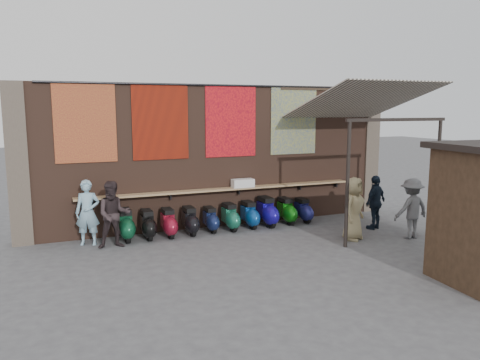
{
  "coord_description": "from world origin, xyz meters",
  "views": [
    {
      "loc": [
        -4.47,
        -9.84,
        3.36
      ],
      "look_at": [
        0.05,
        1.2,
        1.52
      ],
      "focal_mm": 35.0,
      "sensor_mm": 36.0,
      "label": 1
    }
  ],
  "objects_px": {
    "scooter_stool_1": "(148,225)",
    "scooter_stool_4": "(210,220)",
    "diner_right": "(114,215)",
    "scooter_stool_3": "(190,221)",
    "diner_left": "(88,213)",
    "shopper_tan": "(354,209)",
    "scooter_stool_2": "(168,223)",
    "scooter_stool_5": "(230,217)",
    "scooter_stool_9": "(303,210)",
    "scooter_stool_7": "(267,212)",
    "scooter_stool_8": "(286,211)",
    "scooter_stool_0": "(126,225)",
    "shelf_box": "(243,183)",
    "shopper_navy": "(375,202)",
    "shopper_grey": "(411,208)",
    "scooter_stool_6": "(249,215)"
  },
  "relations": [
    {
      "from": "scooter_stool_3",
      "to": "diner_right",
      "type": "bearing_deg",
      "value": -167.15
    },
    {
      "from": "shelf_box",
      "to": "diner_right",
      "type": "height_order",
      "value": "diner_right"
    },
    {
      "from": "scooter_stool_5",
      "to": "shopper_tan",
      "type": "relative_size",
      "value": 0.48
    },
    {
      "from": "scooter_stool_1",
      "to": "diner_right",
      "type": "xyz_separation_m",
      "value": [
        -0.9,
        -0.48,
        0.45
      ]
    },
    {
      "from": "scooter_stool_8",
      "to": "shopper_grey",
      "type": "distance_m",
      "value": 3.47
    },
    {
      "from": "scooter_stool_2",
      "to": "scooter_stool_1",
      "type": "bearing_deg",
      "value": 177.43
    },
    {
      "from": "scooter_stool_0",
      "to": "scooter_stool_8",
      "type": "relative_size",
      "value": 1.07
    },
    {
      "from": "scooter_stool_0",
      "to": "scooter_stool_7",
      "type": "height_order",
      "value": "scooter_stool_7"
    },
    {
      "from": "scooter_stool_7",
      "to": "diner_left",
      "type": "height_order",
      "value": "diner_left"
    },
    {
      "from": "scooter_stool_6",
      "to": "diner_left",
      "type": "distance_m",
      "value": 4.38
    },
    {
      "from": "shelf_box",
      "to": "scooter_stool_2",
      "type": "height_order",
      "value": "shelf_box"
    },
    {
      "from": "scooter_stool_0",
      "to": "scooter_stool_2",
      "type": "bearing_deg",
      "value": -3.15
    },
    {
      "from": "scooter_stool_2",
      "to": "scooter_stool_3",
      "type": "distance_m",
      "value": 0.59
    },
    {
      "from": "scooter_stool_6",
      "to": "shopper_tan",
      "type": "xyz_separation_m",
      "value": [
        1.98,
        -2.13,
        0.44
      ]
    },
    {
      "from": "scooter_stool_7",
      "to": "scooter_stool_8",
      "type": "distance_m",
      "value": 0.66
    },
    {
      "from": "scooter_stool_5",
      "to": "scooter_stool_7",
      "type": "xyz_separation_m",
      "value": [
        1.14,
        0.02,
        0.05
      ]
    },
    {
      "from": "scooter_stool_5",
      "to": "scooter_stool_0",
      "type": "bearing_deg",
      "value": 179.03
    },
    {
      "from": "scooter_stool_1",
      "to": "scooter_stool_4",
      "type": "distance_m",
      "value": 1.73
    },
    {
      "from": "scooter_stool_4",
      "to": "scooter_stool_6",
      "type": "bearing_deg",
      "value": 0.06
    },
    {
      "from": "shelf_box",
      "to": "scooter_stool_8",
      "type": "height_order",
      "value": "shelf_box"
    },
    {
      "from": "shopper_grey",
      "to": "shelf_box",
      "type": "bearing_deg",
      "value": -40.36
    },
    {
      "from": "scooter_stool_4",
      "to": "scooter_stool_9",
      "type": "bearing_deg",
      "value": 0.37
    },
    {
      "from": "scooter_stool_7",
      "to": "scooter_stool_9",
      "type": "height_order",
      "value": "scooter_stool_7"
    },
    {
      "from": "scooter_stool_5",
      "to": "scooter_stool_9",
      "type": "xyz_separation_m",
      "value": [
        2.35,
        0.07,
        -0.02
      ]
    },
    {
      "from": "scooter_stool_1",
      "to": "scooter_stool_2",
      "type": "relative_size",
      "value": 1.01
    },
    {
      "from": "scooter_stool_9",
      "to": "diner_left",
      "type": "relative_size",
      "value": 0.45
    },
    {
      "from": "scooter_stool_5",
      "to": "scooter_stool_7",
      "type": "distance_m",
      "value": 1.14
    },
    {
      "from": "scooter_stool_3",
      "to": "scooter_stool_8",
      "type": "height_order",
      "value": "scooter_stool_8"
    },
    {
      "from": "diner_right",
      "to": "shopper_navy",
      "type": "bearing_deg",
      "value": -4.3
    },
    {
      "from": "scooter_stool_0",
      "to": "scooter_stool_3",
      "type": "xyz_separation_m",
      "value": [
        1.68,
        -0.05,
        -0.04
      ]
    },
    {
      "from": "shopper_navy",
      "to": "diner_left",
      "type": "bearing_deg",
      "value": -32.33
    },
    {
      "from": "shelf_box",
      "to": "scooter_stool_3",
      "type": "distance_m",
      "value": 1.92
    },
    {
      "from": "shopper_navy",
      "to": "shopper_grey",
      "type": "distance_m",
      "value": 1.15
    },
    {
      "from": "scooter_stool_7",
      "to": "scooter_stool_8",
      "type": "height_order",
      "value": "scooter_stool_7"
    },
    {
      "from": "scooter_stool_4",
      "to": "shopper_tan",
      "type": "distance_m",
      "value": 3.83
    },
    {
      "from": "scooter_stool_3",
      "to": "diner_left",
      "type": "bearing_deg",
      "value": 179.13
    },
    {
      "from": "scooter_stool_0",
      "to": "scooter_stool_3",
      "type": "distance_m",
      "value": 1.69
    },
    {
      "from": "shelf_box",
      "to": "shopper_navy",
      "type": "relative_size",
      "value": 0.41
    },
    {
      "from": "shelf_box",
      "to": "shopper_tan",
      "type": "relative_size",
      "value": 0.39
    },
    {
      "from": "scooter_stool_4",
      "to": "diner_right",
      "type": "xyz_separation_m",
      "value": [
        -2.63,
        -0.51,
        0.48
      ]
    },
    {
      "from": "scooter_stool_8",
      "to": "shelf_box",
      "type": "bearing_deg",
      "value": 168.24
    },
    {
      "from": "scooter_stool_3",
      "to": "shopper_navy",
      "type": "bearing_deg",
      "value": -15.74
    },
    {
      "from": "scooter_stool_6",
      "to": "scooter_stool_9",
      "type": "bearing_deg",
      "value": 0.58
    },
    {
      "from": "scooter_stool_5",
      "to": "shopper_navy",
      "type": "distance_m",
      "value": 4.08
    },
    {
      "from": "scooter_stool_6",
      "to": "shopper_navy",
      "type": "height_order",
      "value": "shopper_navy"
    },
    {
      "from": "diner_right",
      "to": "shopper_navy",
      "type": "xyz_separation_m",
      "value": [
        7.0,
        -0.94,
        -0.06
      ]
    },
    {
      "from": "scooter_stool_0",
      "to": "scooter_stool_2",
      "type": "distance_m",
      "value": 1.1
    },
    {
      "from": "scooter_stool_3",
      "to": "diner_right",
      "type": "relative_size",
      "value": 0.47
    },
    {
      "from": "scooter_stool_3",
      "to": "scooter_stool_9",
      "type": "distance_m",
      "value": 3.51
    },
    {
      "from": "scooter_stool_0",
      "to": "shopper_navy",
      "type": "xyz_separation_m",
      "value": [
        6.65,
        -1.45,
        0.36
      ]
    }
  ]
}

